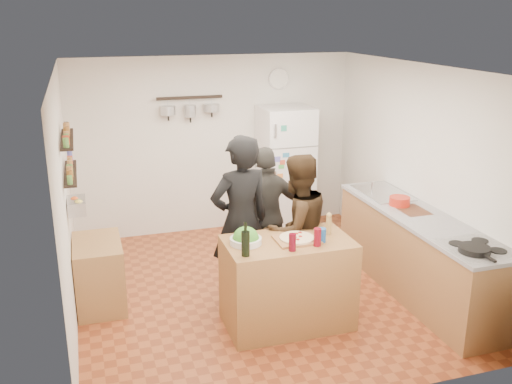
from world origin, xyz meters
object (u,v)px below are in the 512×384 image
object	(u,v)px
salad_bowl	(246,241)
pepper_mill	(329,226)
person_left	(241,222)
skillet	(474,249)
fridge	(285,170)
prep_island	(288,283)
red_bowl	(400,201)
salt_canister	(322,235)
side_table	(99,274)
person_back	(266,216)
counter_run	(417,254)
wine_bottle	(246,244)
person_center	(296,230)
wall_clock	(279,79)

from	to	relation	value
salad_bowl	pepper_mill	xyz separation A→B (m)	(0.87, 0.00, 0.06)
person_left	skillet	xyz separation A→B (m)	(1.86, -1.38, 0.01)
pepper_mill	fridge	size ratio (longest dim) A/B	0.10
prep_island	red_bowl	size ratio (longest dim) A/B	5.27
prep_island	person_left	distance (m)	0.82
salt_canister	side_table	bearing A→B (deg)	152.55
side_table	salad_bowl	bearing A→B (deg)	-33.73
person_left	skillet	world-z (taller)	person_left
salad_bowl	red_bowl	size ratio (longest dim) A/B	1.30
red_bowl	person_left	bearing A→B (deg)	-179.24
person_back	counter_run	size ratio (longest dim) A/B	0.62
wine_bottle	person_back	xyz separation A→B (m)	(0.61, 1.23, -0.22)
counter_run	salt_canister	bearing A→B (deg)	-165.15
wine_bottle	red_bowl	distance (m)	2.25
person_left	pepper_mill	bearing A→B (deg)	134.09
fridge	counter_run	bearing A→B (deg)	-71.94
person_center	wall_clock	bearing A→B (deg)	-122.11
wall_clock	counter_run	bearing A→B (deg)	-74.08
skillet	person_back	bearing A→B (deg)	128.45
salt_canister	red_bowl	bearing A→B (deg)	29.44
person_back	salad_bowl	bearing A→B (deg)	57.79
person_center	counter_run	distance (m)	1.45
salt_canister	person_center	xyz separation A→B (m)	(-0.04, 0.57, -0.15)
prep_island	fridge	size ratio (longest dim) A/B	0.69
pepper_mill	person_center	size ratio (longest dim) A/B	0.11
red_bowl	salad_bowl	bearing A→B (deg)	-164.46
prep_island	fridge	distance (m)	2.73
person_back	fridge	distance (m)	1.72
person_back	pepper_mill	bearing A→B (deg)	106.13
person_center	person_back	bearing A→B (deg)	-92.30
wall_clock	red_bowl	bearing A→B (deg)	-72.76
prep_island	wall_clock	xyz separation A→B (m)	(0.89, 2.87, 1.69)
person_left	side_table	size ratio (longest dim) A/B	2.34
counter_run	side_table	size ratio (longest dim) A/B	3.29
prep_island	skillet	xyz separation A→B (m)	(1.54, -0.80, 0.49)
person_center	person_back	distance (m)	0.59
counter_run	person_back	bearing A→B (deg)	153.21
salad_bowl	person_left	size ratio (longest dim) A/B	0.16
counter_run	red_bowl	xyz separation A→B (m)	(-0.05, 0.37, 0.52)
wine_bottle	salt_canister	xyz separation A→B (m)	(0.80, 0.10, -0.05)
counter_run	wall_clock	bearing A→B (deg)	105.92
pepper_mill	fridge	distance (m)	2.53
pepper_mill	person_center	xyz separation A→B (m)	(-0.19, 0.40, -0.17)
red_bowl	side_table	size ratio (longest dim) A/B	0.30
prep_island	pepper_mill	world-z (taller)	pepper_mill
person_left	wall_clock	size ratio (longest dim) A/B	6.24
salad_bowl	side_table	size ratio (longest dim) A/B	0.39
side_table	pepper_mill	bearing A→B (deg)	-22.25
pepper_mill	salt_canister	xyz separation A→B (m)	(-0.15, -0.17, -0.02)
fridge	wall_clock	size ratio (longest dim) A/B	6.00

